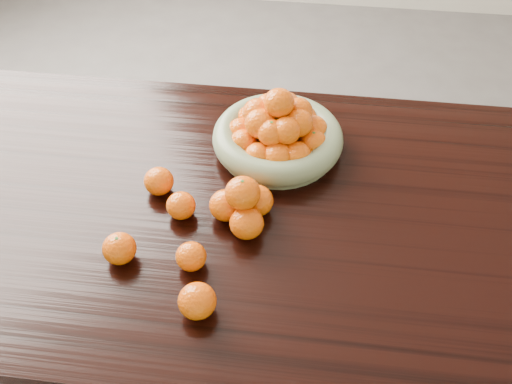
# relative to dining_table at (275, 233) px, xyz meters

# --- Properties ---
(ground) EXTENTS (5.00, 5.00, 0.00)m
(ground) POSITION_rel_dining_table_xyz_m (0.00, 0.00, -0.66)
(ground) COLOR #595654
(ground) RESTS_ON ground
(dining_table) EXTENTS (2.00, 1.00, 0.75)m
(dining_table) POSITION_rel_dining_table_xyz_m (0.00, 0.00, 0.00)
(dining_table) COLOR black
(dining_table) RESTS_ON ground
(fruit_bowl) EXTENTS (0.35, 0.35, 0.19)m
(fruit_bowl) POSITION_rel_dining_table_xyz_m (-0.02, 0.23, 0.15)
(fruit_bowl) COLOR #6D7858
(fruit_bowl) RESTS_ON dining_table
(orange_pyramid) EXTENTS (0.15, 0.16, 0.13)m
(orange_pyramid) POSITION_rel_dining_table_xyz_m (-0.08, -0.04, 0.14)
(orange_pyramid) COLOR #E06006
(orange_pyramid) RESTS_ON dining_table
(loose_orange_0) EXTENTS (0.08, 0.08, 0.07)m
(loose_orange_0) POSITION_rel_dining_table_xyz_m (-0.34, -0.19, 0.13)
(loose_orange_0) COLOR #E06006
(loose_orange_0) RESTS_ON dining_table
(loose_orange_1) EXTENTS (0.07, 0.07, 0.07)m
(loose_orange_1) POSITION_rel_dining_table_xyz_m (-0.17, -0.19, 0.12)
(loose_orange_1) COLOR #E06006
(loose_orange_1) RESTS_ON dining_table
(loose_orange_2) EXTENTS (0.08, 0.08, 0.08)m
(loose_orange_2) POSITION_rel_dining_table_xyz_m (-0.13, -0.31, 0.13)
(loose_orange_2) COLOR #E06006
(loose_orange_2) RESTS_ON dining_table
(loose_orange_3) EXTENTS (0.08, 0.08, 0.07)m
(loose_orange_3) POSITION_rel_dining_table_xyz_m (-0.30, 0.03, 0.12)
(loose_orange_3) COLOR #E06006
(loose_orange_3) RESTS_ON dining_table
(loose_orange_4) EXTENTS (0.07, 0.07, 0.07)m
(loose_orange_4) POSITION_rel_dining_table_xyz_m (-0.23, -0.04, 0.12)
(loose_orange_4) COLOR #E06006
(loose_orange_4) RESTS_ON dining_table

